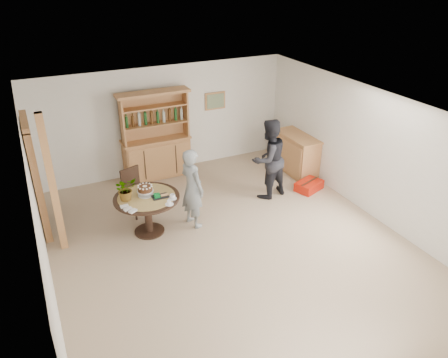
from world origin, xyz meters
TOP-DOWN VIEW (x-y plane):
  - ground at (0.00, 0.00)m, footprint 7.00×7.00m
  - room_shell at (0.00, 0.01)m, footprint 6.04×7.04m
  - doorway at (-2.93, 2.00)m, footprint 0.13×1.10m
  - pine_post at (-2.70, 1.20)m, footprint 0.12×0.12m
  - hutch at (-0.30, 3.24)m, footprint 1.62×0.54m
  - sideboard at (2.74, 2.00)m, footprint 0.54×1.26m
  - dining_table at (-1.19, 1.01)m, footprint 1.20×1.20m
  - dining_chair at (-1.21, 1.84)m, footprint 0.54×0.54m
  - birthday_cake at (-1.19, 1.06)m, footprint 0.30×0.30m
  - flower_vase at (-1.54, 1.06)m, footprint 0.47×0.44m
  - gift_tray at (-0.97, 0.89)m, footprint 0.30×0.20m
  - coffee_cup_a at (-0.79, 0.73)m, footprint 0.15×0.15m
  - coffee_cup_b at (-0.91, 0.56)m, footprint 0.15×0.15m
  - napkins at (-1.60, 0.70)m, footprint 0.24×0.33m
  - teen_boy at (-0.34, 0.91)m, footprint 0.51×0.65m
  - adult_person at (1.53, 1.29)m, footprint 0.95×0.81m
  - red_suitcase at (2.50, 1.11)m, footprint 0.70×0.58m

SIDE VIEW (x-z plane):
  - ground at x=0.00m, z-range 0.00..0.00m
  - red_suitcase at x=2.50m, z-range 0.00..0.21m
  - sideboard at x=2.74m, z-range 0.00..0.94m
  - dining_chair at x=-1.21m, z-range 0.06..1.01m
  - dining_table at x=-1.19m, z-range 0.22..0.98m
  - hutch at x=-0.30m, z-range -0.33..1.71m
  - napkins at x=-1.60m, z-range 0.76..0.79m
  - teen_boy at x=-0.34m, z-range 0.00..1.56m
  - gift_tray at x=-0.97m, z-range 0.75..0.83m
  - coffee_cup_b at x=-0.91m, z-range 0.75..0.84m
  - coffee_cup_a at x=-0.79m, z-range 0.76..0.84m
  - adult_person at x=1.53m, z-range 0.00..1.73m
  - birthday_cake at x=-1.19m, z-range 0.78..0.98m
  - flower_vase at x=-1.54m, z-range 0.76..1.18m
  - doorway at x=-2.93m, z-range 0.02..2.20m
  - pine_post at x=-2.70m, z-range 0.00..2.50m
  - room_shell at x=0.00m, z-range 0.48..3.00m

